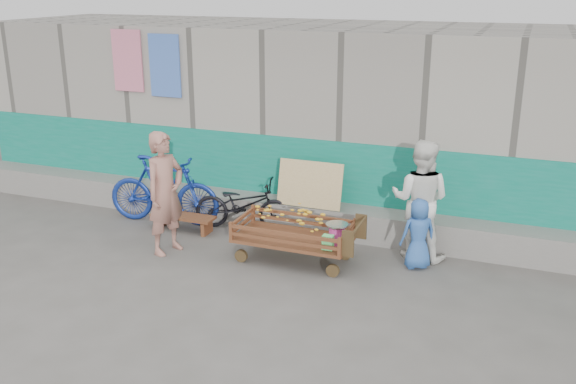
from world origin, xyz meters
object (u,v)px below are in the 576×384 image
at_px(vendor_man, 165,193).
at_px(banana_cart, 291,227).
at_px(bench, 183,219).
at_px(woman, 420,200).
at_px(bicycle_blue, 164,190).
at_px(bicycle_dark, 243,205).
at_px(child, 418,234).

bearing_deg(vendor_man, banana_cart, -63.48).
distance_m(bench, woman, 3.64).
relative_size(vendor_man, bicycle_blue, 0.96).
bearing_deg(woman, bicycle_dark, 2.19).
height_order(banana_cart, woman, woman).
bearing_deg(woman, child, 103.76).
bearing_deg(bench, woman, 4.90).
relative_size(vendor_man, bicycle_dark, 1.14).
height_order(woman, bicycle_dark, woman).
height_order(child, bicycle_blue, bicycle_blue).
xyz_separation_m(child, bicycle_dark, (-2.78, 0.44, -0.08)).
height_order(bench, vendor_man, vendor_man).
bearing_deg(child, banana_cart, -17.54).
distance_m(bench, vendor_man, 1.06).
distance_m(banana_cart, woman, 1.80).
xyz_separation_m(vendor_man, bicycle_blue, (-0.64, 0.97, -0.33)).
bearing_deg(banana_cart, child, 13.72).
relative_size(bench, bicycle_dark, 0.66).
bearing_deg(bicycle_blue, child, -100.95).
bearing_deg(bench, bicycle_blue, 156.38).
bearing_deg(banana_cart, bicycle_dark, 142.88).
distance_m(vendor_man, bicycle_dark, 1.42).
distance_m(woman, bicycle_blue, 4.02).
distance_m(vendor_man, woman, 3.53).
xyz_separation_m(banana_cart, child, (1.66, 0.41, -0.01)).
bearing_deg(bench, child, -0.71).
bearing_deg(bicycle_blue, bicycle_dark, -88.80).
xyz_separation_m(banana_cart, bicycle_blue, (-2.40, 0.64, 0.05)).
bearing_deg(banana_cart, bicycle_blue, 165.02).
bearing_deg(woman, vendor_man, 21.92).
height_order(bench, bicycle_blue, bicycle_blue).
relative_size(bench, child, 1.05).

